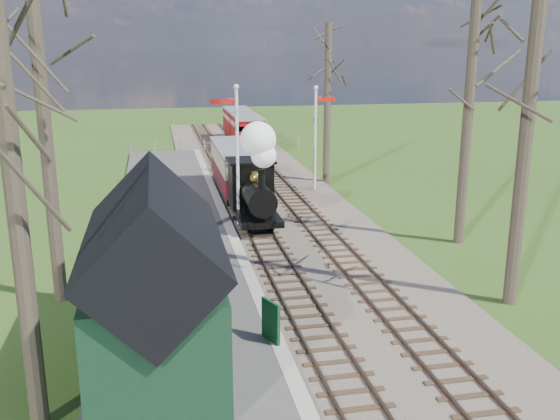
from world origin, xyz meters
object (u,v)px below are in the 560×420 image
Objects in this scene: red_carriage_a at (247,132)px; red_carriage_b at (238,123)px; locomotive at (255,181)px; sign_board at (271,321)px; station_shed at (155,283)px; semaphore_far at (317,130)px; coach at (237,167)px; person at (202,282)px; semaphore_near at (236,146)px; bench at (206,347)px.

red_carriage_b is at bearing 90.00° from red_carriage_a.
locomotive reaches higher than sign_board.
station_shed reaches higher than red_carriage_a.
semaphore_far reaches higher than coach.
red_carriage_b is (-1.77, 19.10, -1.87)m from semaphore_far.
coach is 14.78m from person.
semaphore_far is 19.27m from red_carriage_b.
sign_board is at bearing -96.95° from locomotive.
person is at bearing -104.08° from semaphore_near.
red_carriage_a is at bearing 10.04° from person.
red_carriage_a is at bearing 79.80° from bench.
red_carriage_a is 4.43× the size of sign_board.
locomotive is (-4.39, -6.41, -1.21)m from semaphore_far.
coach reaches higher than red_carriage_b.
red_carriage_a is 3.39× the size of person.
red_carriage_a is at bearing 80.25° from semaphore_near.
red_carriage_b is (6.90, 37.10, -0.79)m from station_shed.
red_carriage_a reaches higher than sign_board.
semaphore_far is at bearing -84.69° from red_carriage_b.
person is (-1.61, 2.68, 0.17)m from sign_board.
semaphore_far is 16.70m from person.
red_carriage_b is 34.36m from person.
red_carriage_a is 31.34m from sign_board.
red_carriage_b is at bearing 11.81° from person.
red_carriage_a is at bearing 77.69° from station_shed.
coach is at bearing 76.33° from station_shed.
semaphore_near is 12.85m from bench.
red_carriage_a is 28.95m from person.
station_shed is 1.01× the size of semaphore_near.
station_shed is 32.35m from red_carriage_a.
semaphore_near is at bearing 151.85° from locomotive.
sign_board is (-5.74, -17.48, -2.58)m from semaphore_far.
semaphore_near reaches higher than red_carriage_b.
person is (1.32, 3.20, -1.33)m from station_shed.
person is at bearing 87.44° from bench.
semaphore_near reaches higher than red_carriage_a.
semaphore_near is at bearing -97.65° from red_carriage_b.
station_shed is 3.34m from sign_board.
coach is 18.22m from bench.
red_carriage_a is (3.37, 19.60, -2.15)m from semaphore_near.
semaphore_far is 1.23× the size of locomotive.
semaphore_near is 4.19× the size of person.
semaphore_near reaches higher than semaphore_far.
red_carriage_b is at bearing 79.47° from station_shed.
red_carriage_a is at bearing 79.43° from coach.
red_carriage_b is (0.00, 5.50, 0.00)m from red_carriage_a.
semaphore_near is 25.42m from red_carriage_b.
semaphore_far is at bearing 4.43° from coach.
sign_board is at bearing 10.06° from station_shed.
station_shed reaches higher than bench.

